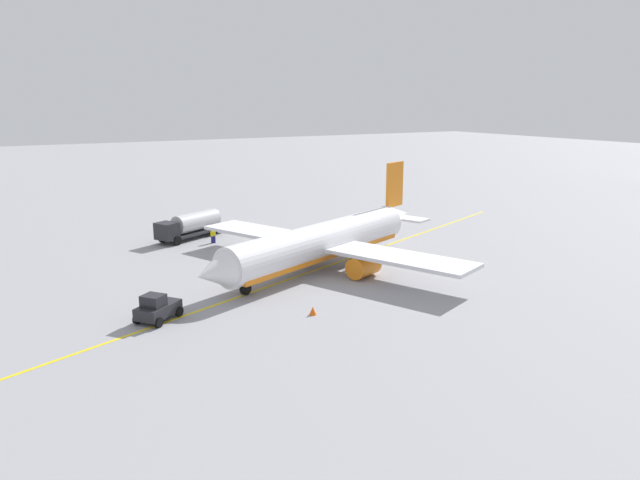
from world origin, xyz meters
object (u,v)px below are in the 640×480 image
object	(u,v)px
airplane	(323,242)
refueling_worker	(213,236)
fuel_tanker	(190,225)
safety_cone_nose	(313,311)
pushback_tug	(157,308)

from	to	relation	value
airplane	refueling_worker	distance (m)	17.16
fuel_tanker	safety_cone_nose	distance (m)	31.12
refueling_worker	safety_cone_nose	size ratio (longest dim) A/B	2.60
refueling_worker	safety_cone_nose	world-z (taller)	refueling_worker
pushback_tug	refueling_worker	bearing A→B (deg)	-119.53
airplane	refueling_worker	bearing A→B (deg)	-69.58
safety_cone_nose	refueling_worker	bearing A→B (deg)	-93.51
pushback_tug	safety_cone_nose	size ratio (longest dim) A/B	6.22
airplane	safety_cone_nose	xyz separation A→B (m)	(7.64, 11.50, -2.34)
fuel_tanker	refueling_worker	world-z (taller)	fuel_tanker
airplane	fuel_tanker	xyz separation A→B (m)	(7.54, -19.59, -0.95)
fuel_tanker	safety_cone_nose	world-z (taller)	fuel_tanker
airplane	pushback_tug	xyz separation A→B (m)	(18.74, 6.59, -1.66)
pushback_tug	fuel_tanker	bearing A→B (deg)	-113.16
airplane	fuel_tanker	world-z (taller)	airplane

